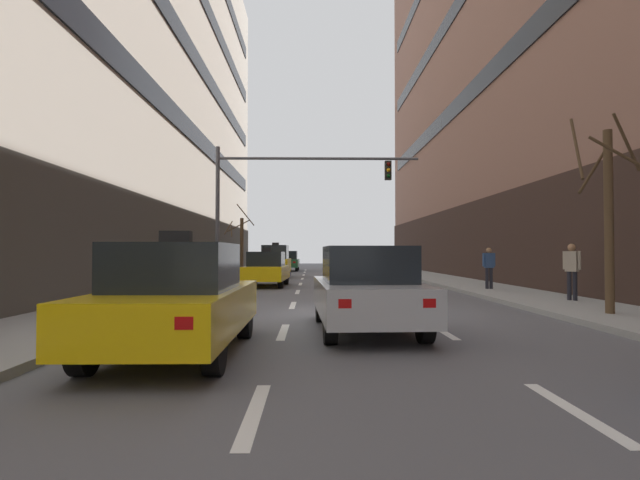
{
  "coord_description": "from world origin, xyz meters",
  "views": [
    {
      "loc": [
        -1.03,
        -12.97,
        1.58
      ],
      "look_at": [
        -0.56,
        15.1,
        2.28
      ],
      "focal_mm": 28.03,
      "sensor_mm": 36.0,
      "label": 1
    }
  ],
  "objects_px": {
    "car_driving_0": "(366,290)",
    "traffic_signal_0": "(281,189)",
    "street_tree_0": "(607,211)",
    "street_tree_1": "(241,242)",
    "taxi_driving_2": "(275,261)",
    "pedestrian_0": "(572,267)",
    "taxi_driving_4": "(267,269)",
    "car_driving_1": "(288,261)",
    "pedestrian_1": "(489,265)",
    "taxi_driving_3": "(178,299)"
  },
  "relations": [
    {
      "from": "taxi_driving_2",
      "to": "pedestrian_1",
      "type": "distance_m",
      "value": 15.12
    },
    {
      "from": "car_driving_1",
      "to": "traffic_signal_0",
      "type": "height_order",
      "value": "traffic_signal_0"
    },
    {
      "from": "taxi_driving_2",
      "to": "street_tree_1",
      "type": "xyz_separation_m",
      "value": [
        -2.75,
        4.01,
        1.28
      ]
    },
    {
      "from": "traffic_signal_0",
      "to": "taxi_driving_4",
      "type": "bearing_deg",
      "value": 118.47
    },
    {
      "from": "traffic_signal_0",
      "to": "pedestrian_0",
      "type": "relative_size",
      "value": 5.26
    },
    {
      "from": "pedestrian_0",
      "to": "street_tree_0",
      "type": "bearing_deg",
      "value": -104.33
    },
    {
      "from": "pedestrian_0",
      "to": "pedestrian_1",
      "type": "xyz_separation_m",
      "value": [
        -0.8,
        4.79,
        -0.05
      ]
    },
    {
      "from": "street_tree_1",
      "to": "taxi_driving_2",
      "type": "bearing_deg",
      "value": -55.5
    },
    {
      "from": "pedestrian_0",
      "to": "taxi_driving_4",
      "type": "bearing_deg",
      "value": 139.74
    },
    {
      "from": "taxi_driving_4",
      "to": "street_tree_1",
      "type": "distance_m",
      "value": 12.72
    },
    {
      "from": "taxi_driving_4",
      "to": "car_driving_0",
      "type": "bearing_deg",
      "value": -76.54
    },
    {
      "from": "street_tree_0",
      "to": "car_driving_0",
      "type": "bearing_deg",
      "value": -163.82
    },
    {
      "from": "taxi_driving_3",
      "to": "traffic_signal_0",
      "type": "distance_m",
      "value": 14.61
    },
    {
      "from": "taxi_driving_2",
      "to": "taxi_driving_3",
      "type": "bearing_deg",
      "value": -89.48
    },
    {
      "from": "taxi_driving_4",
      "to": "street_tree_0",
      "type": "bearing_deg",
      "value": -51.91
    },
    {
      "from": "car_driving_0",
      "to": "taxi_driving_3",
      "type": "relative_size",
      "value": 1.0
    },
    {
      "from": "street_tree_0",
      "to": "pedestrian_1",
      "type": "xyz_separation_m",
      "value": [
        0.02,
        8.0,
        -1.48
      ]
    },
    {
      "from": "taxi_driving_4",
      "to": "pedestrian_0",
      "type": "relative_size",
      "value": 2.57
    },
    {
      "from": "car_driving_0",
      "to": "car_driving_1",
      "type": "distance_m",
      "value": 32.85
    },
    {
      "from": "traffic_signal_0",
      "to": "pedestrian_1",
      "type": "height_order",
      "value": "traffic_signal_0"
    },
    {
      "from": "car_driving_0",
      "to": "traffic_signal_0",
      "type": "height_order",
      "value": "traffic_signal_0"
    },
    {
      "from": "taxi_driving_3",
      "to": "taxi_driving_4",
      "type": "xyz_separation_m",
      "value": [
        -0.02,
        15.5,
        -0.05
      ]
    },
    {
      "from": "taxi_driving_3",
      "to": "pedestrian_0",
      "type": "xyz_separation_m",
      "value": [
        9.91,
        7.09,
        0.28
      ]
    },
    {
      "from": "taxi_driving_2",
      "to": "street_tree_1",
      "type": "distance_m",
      "value": 5.03
    },
    {
      "from": "taxi_driving_3",
      "to": "pedestrian_1",
      "type": "height_order",
      "value": "taxi_driving_3"
    },
    {
      "from": "street_tree_1",
      "to": "street_tree_0",
      "type": "bearing_deg",
      "value": -63.24
    },
    {
      "from": "pedestrian_0",
      "to": "taxi_driving_3",
      "type": "bearing_deg",
      "value": -144.42
    },
    {
      "from": "taxi_driving_4",
      "to": "street_tree_1",
      "type": "bearing_deg",
      "value": 103.49
    },
    {
      "from": "car_driving_0",
      "to": "taxi_driving_4",
      "type": "height_order",
      "value": "taxi_driving_4"
    },
    {
      "from": "traffic_signal_0",
      "to": "street_tree_1",
      "type": "height_order",
      "value": "traffic_signal_0"
    },
    {
      "from": "car_driving_0",
      "to": "car_driving_1",
      "type": "bearing_deg",
      "value": 95.53
    },
    {
      "from": "taxi_driving_4",
      "to": "pedestrian_0",
      "type": "distance_m",
      "value": 13.02
    },
    {
      "from": "taxi_driving_2",
      "to": "taxi_driving_4",
      "type": "distance_m",
      "value": 8.29
    },
    {
      "from": "car_driving_0",
      "to": "traffic_signal_0",
      "type": "distance_m",
      "value": 12.75
    },
    {
      "from": "car_driving_0",
      "to": "street_tree_0",
      "type": "bearing_deg",
      "value": 16.18
    },
    {
      "from": "taxi_driving_2",
      "to": "taxi_driving_4",
      "type": "xyz_separation_m",
      "value": [
        0.19,
        -8.28,
        -0.22
      ]
    },
    {
      "from": "car_driving_0",
      "to": "taxi_driving_2",
      "type": "xyz_separation_m",
      "value": [
        -3.39,
        21.62,
        0.18
      ]
    },
    {
      "from": "traffic_signal_0",
      "to": "street_tree_0",
      "type": "relative_size",
      "value": 1.85
    },
    {
      "from": "street_tree_1",
      "to": "pedestrian_0",
      "type": "bearing_deg",
      "value": -58.11
    },
    {
      "from": "street_tree_1",
      "to": "pedestrian_1",
      "type": "height_order",
      "value": "street_tree_1"
    },
    {
      "from": "traffic_signal_0",
      "to": "pedestrian_1",
      "type": "relative_size",
      "value": 5.48
    },
    {
      "from": "taxi_driving_4",
      "to": "pedestrian_1",
      "type": "relative_size",
      "value": 2.68
    },
    {
      "from": "street_tree_1",
      "to": "pedestrian_1",
      "type": "xyz_separation_m",
      "value": [
        12.08,
        -15.91,
        -1.21
      ]
    },
    {
      "from": "street_tree_0",
      "to": "pedestrian_0",
      "type": "distance_m",
      "value": 3.61
    },
    {
      "from": "car_driving_1",
      "to": "taxi_driving_4",
      "type": "height_order",
      "value": "taxi_driving_4"
    },
    {
      "from": "pedestrian_0",
      "to": "pedestrian_1",
      "type": "bearing_deg",
      "value": 99.51
    },
    {
      "from": "street_tree_0",
      "to": "pedestrian_0",
      "type": "xyz_separation_m",
      "value": [
        0.82,
        3.21,
        -1.43
      ]
    },
    {
      "from": "taxi_driving_4",
      "to": "traffic_signal_0",
      "type": "bearing_deg",
      "value": -61.53
    },
    {
      "from": "taxi_driving_2",
      "to": "pedestrian_0",
      "type": "bearing_deg",
      "value": -58.76
    },
    {
      "from": "street_tree_0",
      "to": "street_tree_1",
      "type": "bearing_deg",
      "value": 116.76
    }
  ]
}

